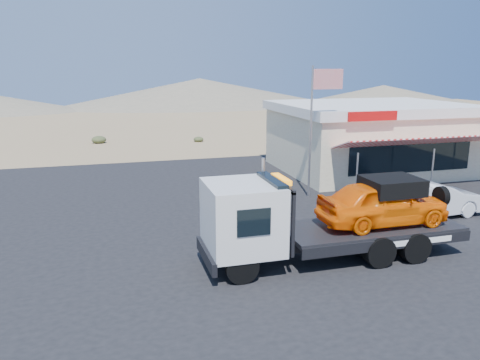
{
  "coord_description": "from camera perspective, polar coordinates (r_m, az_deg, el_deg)",
  "views": [
    {
      "loc": [
        -4.19,
        -15.04,
        5.97
      ],
      "look_at": [
        0.82,
        2.64,
        1.5
      ],
      "focal_mm": 35.0,
      "sensor_mm": 36.0,
      "label": 1
    }
  ],
  "objects": [
    {
      "name": "white_sedan",
      "position": [
        20.5,
        22.31,
        -2.16
      ],
      "size": [
        4.46,
        1.8,
        1.44
      ],
      "primitive_type": "imported",
      "rotation": [
        0.0,
        0.0,
        1.63
      ],
      "color": "silver",
      "rests_on": "asphalt_lot"
    },
    {
      "name": "jerky_store",
      "position": [
        28.43,
        15.53,
        5.12
      ],
      "size": [
        10.4,
        9.97,
        3.9
      ],
      "color": "beige",
      "rests_on": "asphalt_lot"
    },
    {
      "name": "tow_truck",
      "position": [
        14.88,
        10.7,
        -4.1
      ],
      "size": [
        8.27,
        2.45,
        2.76
      ],
      "color": "black",
      "rests_on": "asphalt_lot"
    },
    {
      "name": "asphalt_lot",
      "position": [
        19.98,
        2.98,
        -3.7
      ],
      "size": [
        32.0,
        24.0,
        0.02
      ],
      "primitive_type": "cube",
      "color": "black",
      "rests_on": "ground"
    },
    {
      "name": "ground",
      "position": [
        16.71,
        -0.24,
        -7.25
      ],
      "size": [
        120.0,
        120.0,
        0.0
      ],
      "primitive_type": "plane",
      "color": "#937854",
      "rests_on": "ground"
    },
    {
      "name": "distant_hills",
      "position": [
        70.52,
        -20.63,
        9.49
      ],
      "size": [
        126.0,
        48.0,
        4.2
      ],
      "color": "#726B59",
      "rests_on": "ground"
    },
    {
      "name": "flagpole",
      "position": [
        21.68,
        9.24,
        7.66
      ],
      "size": [
        1.55,
        0.1,
        6.0
      ],
      "color": "#99999E",
      "rests_on": "asphalt_lot"
    }
  ]
}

